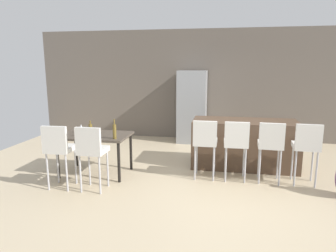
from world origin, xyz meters
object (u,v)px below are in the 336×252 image
object	(u,v)px
kitchen_island	(244,144)
dining_chair_far	(92,148)
wine_glass_middle	(79,129)
bar_chair_middle	(236,141)
wine_bottle_left	(115,131)
bar_chair_far	(307,144)
dining_chair_near	(58,147)
bar_chair_left	(205,140)
wine_glass_right	(81,127)
dining_table	(95,138)
refrigerator	(192,107)
bar_chair_right	(271,143)
wine_bottle_end	(91,130)

from	to	relation	value
kitchen_island	dining_chair_far	size ratio (longest dim) A/B	1.90
wine_glass_middle	kitchen_island	bearing A→B (deg)	20.77
bar_chair_middle	wine_bottle_left	size ratio (longest dim) A/B	3.12
kitchen_island	bar_chair_far	world-z (taller)	bar_chair_far
dining_chair_near	bar_chair_left	bearing A→B (deg)	20.98
wine_glass_right	dining_table	bearing A→B (deg)	-3.41
bar_chair_middle	refrigerator	xyz separation A→B (m)	(-1.03, 2.63, 0.22)
bar_chair_right	wine_glass_right	size ratio (longest dim) A/B	6.03
dining_table	bar_chair_far	bearing A→B (deg)	1.66
kitchen_island	bar_chair_right	distance (m)	0.92
bar_chair_middle	dining_table	world-z (taller)	bar_chair_middle
bar_chair_far	dining_chair_far	xyz separation A→B (m)	(-3.35, -0.87, 0.00)
wine_bottle_left	wine_glass_middle	distance (m)	0.68
bar_chair_left	bar_chair_right	size ratio (longest dim) A/B	1.00
bar_chair_middle	wine_bottle_end	bearing A→B (deg)	-172.14
bar_chair_middle	refrigerator	world-z (taller)	refrigerator
bar_chair_middle	dining_table	size ratio (longest dim) A/B	0.84
bar_chair_middle	refrigerator	bearing A→B (deg)	111.39
dining_table	wine_bottle_end	size ratio (longest dim) A/B	4.24
dining_chair_far	wine_bottle_left	distance (m)	0.57
bar_chair_left	dining_chair_near	xyz separation A→B (m)	(-2.26, -0.87, 0.00)
bar_chair_middle	dining_table	bearing A→B (deg)	-177.59
bar_chair_far	wine_glass_right	distance (m)	3.90
dining_chair_far	dining_chair_near	bearing A→B (deg)	180.00
wine_bottle_end	wine_glass_middle	xyz separation A→B (m)	(-0.23, 0.05, 0.00)
kitchen_island	bar_chair_far	distance (m)	1.26
bar_chair_right	refrigerator	distance (m)	3.08
dining_chair_near	wine_bottle_left	xyz separation A→B (m)	(0.75, 0.51, 0.17)
wine_glass_middle	bar_chair_middle	bearing A→B (deg)	6.16
kitchen_island	wine_bottle_left	xyz separation A→B (m)	(-2.22, -1.16, 0.41)
kitchen_island	bar_chair_far	xyz separation A→B (m)	(0.94, -0.80, 0.24)
dining_chair_near	wine_glass_middle	size ratio (longest dim) A/B	6.03
kitchen_island	wine_glass_right	distance (m)	3.12
dining_table	wine_bottle_end	xyz separation A→B (m)	(0.03, -0.24, 0.20)
bar_chair_right	refrigerator	world-z (taller)	refrigerator
bar_chair_right	refrigerator	size ratio (longest dim) A/B	0.57
bar_chair_middle	kitchen_island	bearing A→B (deg)	76.84
bar_chair_far	bar_chair_right	bearing A→B (deg)	180.00
kitchen_island	bar_chair_left	bearing A→B (deg)	-131.47
dining_chair_near	wine_glass_middle	distance (m)	0.60
bar_chair_left	bar_chair_right	xyz separation A→B (m)	(1.09, 0.00, 0.00)
wine_glass_middle	bar_chair_far	bearing A→B (deg)	4.36
kitchen_island	bar_chair_far	size ratio (longest dim) A/B	1.90
bar_chair_middle	bar_chair_right	xyz separation A→B (m)	(0.56, 0.00, 0.00)
bar_chair_left	bar_chair_right	world-z (taller)	same
bar_chair_far	wine_glass_right	bearing A→B (deg)	-178.68
wine_bottle_end	bar_chair_far	bearing A→B (deg)	5.42
dining_table	refrigerator	xyz separation A→B (m)	(1.47, 2.74, 0.26)
wine_glass_middle	refrigerator	distance (m)	3.37
dining_chair_far	wine_bottle_end	xyz separation A→B (m)	(-0.25, 0.53, 0.16)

